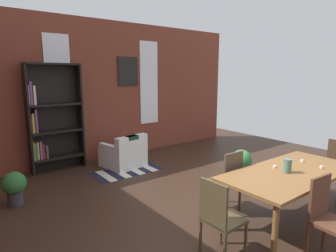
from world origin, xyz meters
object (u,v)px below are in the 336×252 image
(dining_chair_near_left, at_px, (328,216))
(dining_chair_far_left, at_px, (227,179))
(dining_table, at_px, (290,176))
(dining_chair_head_right, at_px, (335,166))
(bookshelf_tall, at_px, (51,119))
(vase_on_table, at_px, (287,166))
(armchair_white, at_px, (124,154))
(potted_plant_by_shelf, at_px, (241,162))
(potted_plant_corner, at_px, (14,186))
(dining_chair_head_left, at_px, (219,217))

(dining_chair_near_left, distance_m, dining_chair_far_left, 1.45)
(dining_table, xyz_separation_m, dining_chair_head_right, (1.45, -0.00, -0.15))
(dining_table, distance_m, bookshelf_tall, 4.76)
(dining_chair_head_right, bearing_deg, dining_table, 179.99)
(bookshelf_tall, bearing_deg, dining_chair_near_left, -72.89)
(vase_on_table, height_order, armchair_white, vase_on_table)
(potted_plant_by_shelf, relative_size, potted_plant_corner, 1.06)
(dining_chair_far_left, distance_m, potted_plant_corner, 3.36)
(dining_chair_near_left, distance_m, potted_plant_corner, 4.45)
(bookshelf_tall, height_order, potted_plant_by_shelf, bookshelf_tall)
(dining_chair_near_left, distance_m, dining_chair_head_left, 1.21)
(bookshelf_tall, xyz_separation_m, potted_plant_corner, (-1.00, -1.36, -0.82))
(vase_on_table, height_order, dining_chair_head_right, dining_chair_head_right)
(dining_chair_head_right, height_order, potted_plant_corner, dining_chair_head_right)
(bookshelf_tall, bearing_deg, dining_table, -64.75)
(bookshelf_tall, bearing_deg, vase_on_table, -65.88)
(dining_chair_near_left, height_order, potted_plant_corner, dining_chair_near_left)
(dining_chair_head_right, bearing_deg, dining_chair_head_left, -179.96)
(vase_on_table, relative_size, dining_chair_near_left, 0.20)
(dining_chair_near_left, xyz_separation_m, bookshelf_tall, (-1.54, 5.01, 0.62))
(dining_chair_head_right, bearing_deg, armchair_white, 120.82)
(dining_table, distance_m, dining_chair_far_left, 0.88)
(dining_chair_near_left, height_order, armchair_white, dining_chair_near_left)
(dining_chair_far_left, bearing_deg, potted_plant_corner, 139.03)
(armchair_white, bearing_deg, dining_chair_far_left, -85.96)
(dining_chair_head_left, xyz_separation_m, armchair_white, (0.76, 3.57, -0.23))
(dining_chair_head_right, xyz_separation_m, dining_chair_head_left, (-2.89, -0.00, 0.00))
(bookshelf_tall, bearing_deg, potted_plant_corner, -126.36)
(armchair_white, height_order, potted_plant_by_shelf, armchair_white)
(dining_chair_head_left, distance_m, bookshelf_tall, 4.37)
(dining_chair_head_left, height_order, armchair_white, dining_chair_head_left)
(dining_chair_head_right, relative_size, dining_chair_near_left, 1.00)
(vase_on_table, relative_size, dining_chair_far_left, 0.20)
(dining_chair_head_right, xyz_separation_m, potted_plant_corner, (-4.46, 2.93, -0.20))
(vase_on_table, relative_size, dining_chair_head_right, 0.20)
(dining_chair_near_left, relative_size, armchair_white, 1.03)
(dining_table, bearing_deg, dining_chair_near_left, -123.42)
(dining_chair_head_left, height_order, potted_plant_corner, dining_chair_head_left)
(dining_table, xyz_separation_m, dining_chair_near_left, (-0.48, -0.72, -0.15))
(dining_chair_head_left, height_order, potted_plant_by_shelf, dining_chair_head_left)
(dining_chair_head_left, relative_size, potted_plant_by_shelf, 1.64)
(dining_chair_head_right, height_order, bookshelf_tall, bookshelf_tall)
(bookshelf_tall, relative_size, potted_plant_corner, 4.23)
(dining_chair_head_left, bearing_deg, potted_plant_corner, 118.24)
(dining_chair_head_left, distance_m, potted_plant_corner, 3.33)
(vase_on_table, height_order, potted_plant_corner, vase_on_table)
(dining_table, xyz_separation_m, armchair_white, (-0.69, 3.57, -0.39))
(dining_chair_head_right, xyz_separation_m, armchair_white, (-2.13, 3.57, -0.23))
(dining_chair_near_left, bearing_deg, armchair_white, 92.76)
(dining_chair_head_right, height_order, armchair_white, dining_chair_head_right)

